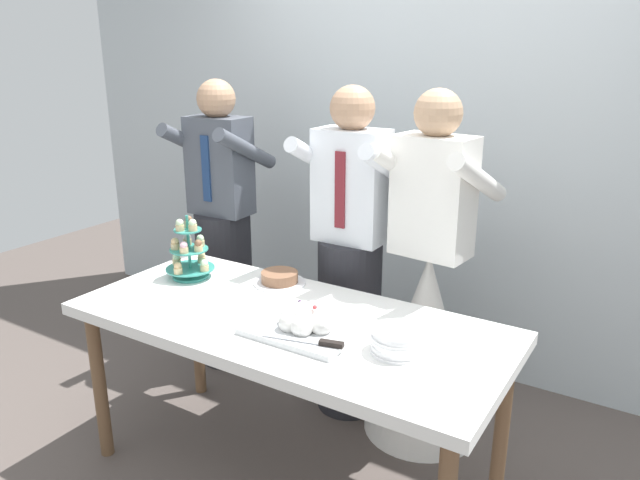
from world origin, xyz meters
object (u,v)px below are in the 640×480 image
plate_stack (397,341)px  person_guest (223,242)px  round_cake (280,279)px  person_bride (426,322)px  person_groom (350,273)px  cupcake_stand (189,253)px  dessert_table (287,334)px  main_cake_tray (304,323)px

plate_stack → person_guest: size_ratio=0.12×
round_cake → person_bride: 0.72m
person_groom → cupcake_stand: bearing=-138.8°
cupcake_stand → plate_stack: 1.16m
dessert_table → person_guest: bearing=143.4°
round_cake → person_bride: (0.58, 0.36, -0.22)m
cupcake_stand → person_bride: person_bride is taller
person_bride → cupcake_stand: bearing=-152.4°
plate_stack → person_groom: person_groom is taller
person_bride → round_cake: bearing=-148.1°
dessert_table → main_cake_tray: main_cake_tray is taller
dessert_table → cupcake_stand: cupcake_stand is taller
plate_stack → person_groom: bearing=130.4°
person_bride → dessert_table: bearing=-118.4°
plate_stack → round_cake: 0.80m
person_guest → person_bride: bearing=-2.1°
cupcake_stand → main_cake_tray: size_ratio=0.70×
main_cake_tray → dessert_table: bearing=149.4°
plate_stack → person_bride: person_bride is taller
plate_stack → person_bride: bearing=103.1°
plate_stack → person_bride: (-0.16, 0.68, -0.24)m
cupcake_stand → round_cake: 0.45m
main_cake_tray → plate_stack: (0.37, 0.05, 0.00)m
cupcake_stand → person_bride: size_ratio=0.18×
main_cake_tray → person_groom: size_ratio=0.26×
person_groom → person_bride: (0.41, 0.01, -0.16)m
person_bride → person_groom: bearing=-178.9°
plate_stack → round_cake: (-0.74, 0.31, -0.02)m
main_cake_tray → person_bride: 0.79m
main_cake_tray → plate_stack: size_ratio=2.22×
cupcake_stand → person_groom: 0.79m
cupcake_stand → main_cake_tray: 0.81m
cupcake_stand → dessert_table: bearing=-11.0°
dessert_table → round_cake: round_cake is taller
dessert_table → plate_stack: plate_stack is taller
dessert_table → round_cake: (-0.24, 0.28, 0.10)m
main_cake_tray → person_bride: (0.22, 0.72, -0.23)m
dessert_table → round_cake: size_ratio=7.50×
main_cake_tray → plate_stack: bearing=7.1°
cupcake_stand → plate_stack: (1.15, -0.16, -0.08)m
cupcake_stand → round_cake: cupcake_stand is taller
main_cake_tray → person_bride: person_bride is taller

